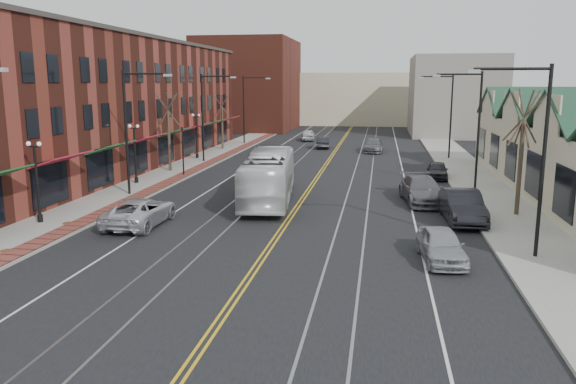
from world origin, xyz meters
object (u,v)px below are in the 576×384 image
(transit_bus, at_px, (269,177))
(parked_car_a, at_px, (441,245))
(parked_car_b, at_px, (462,206))
(parked_car_c, at_px, (422,190))
(parked_suv, at_px, (140,212))
(parked_car_d, at_px, (437,170))

(transit_bus, relative_size, parked_car_a, 2.73)
(transit_bus, bearing_deg, parked_car_b, 156.59)
(parked_car_a, height_order, parked_car_b, parked_car_b)
(parked_car_a, xyz_separation_m, parked_car_b, (1.80, 7.20, 0.15))
(parked_car_a, distance_m, parked_car_c, 11.83)
(transit_bus, xyz_separation_m, parked_car_a, (9.50, -10.65, -0.87))
(parked_suv, distance_m, parked_car_d, 24.28)
(parked_car_d, bearing_deg, parked_car_a, -90.52)
(parked_suv, xyz_separation_m, parked_car_b, (16.80, 3.56, 0.12))
(transit_bus, bearing_deg, parked_car_d, -143.48)
(parked_car_a, relative_size, parked_car_d, 1.07)
(parked_car_b, bearing_deg, parked_car_d, 86.74)
(parked_car_c, bearing_deg, parked_car_b, -76.18)
(parked_car_a, bearing_deg, parked_suv, 160.36)
(transit_bus, distance_m, parked_car_c, 9.60)
(transit_bus, bearing_deg, parked_car_c, -179.34)
(parked_car_c, height_order, parked_car_d, parked_car_c)
(transit_bus, xyz_separation_m, parked_car_d, (11.30, 10.51, -0.92))
(transit_bus, distance_m, parked_suv, 8.95)
(parked_suv, relative_size, parked_car_b, 1.02)
(parked_car_d, bearing_deg, parked_car_b, -85.66)
(parked_car_d, bearing_deg, transit_bus, -132.72)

